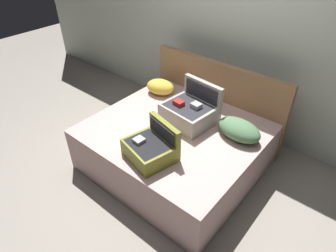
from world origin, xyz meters
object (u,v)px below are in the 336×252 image
at_px(bed, 175,147).
at_px(pillow_near_headboard, 239,130).
at_px(hard_case_medium, 151,148).
at_px(pillow_center_head, 160,87).
at_px(hard_case_large, 190,111).

relative_size(bed, pillow_near_headboard, 3.72).
xyz_separation_m(hard_case_medium, pillow_near_headboard, (0.50, 0.82, -0.02)).
bearing_deg(pillow_center_head, hard_case_large, -21.65).
height_order(bed, hard_case_medium, hard_case_medium).
height_order(hard_case_large, pillow_near_headboard, hard_case_large).
distance_m(bed, hard_case_large, 0.47).
bearing_deg(hard_case_large, pillow_near_headboard, 15.47).
distance_m(pillow_near_headboard, pillow_center_head, 1.26).
bearing_deg(bed, hard_case_large, 80.22).
xyz_separation_m(hard_case_large, pillow_center_head, (-0.68, 0.27, -0.04)).
relative_size(bed, pillow_center_head, 4.83).
relative_size(hard_case_large, hard_case_medium, 1.10).
bearing_deg(pillow_near_headboard, hard_case_large, -170.90).
distance_m(bed, pillow_near_headboard, 0.78).
xyz_separation_m(bed, pillow_near_headboard, (0.61, 0.31, 0.37)).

